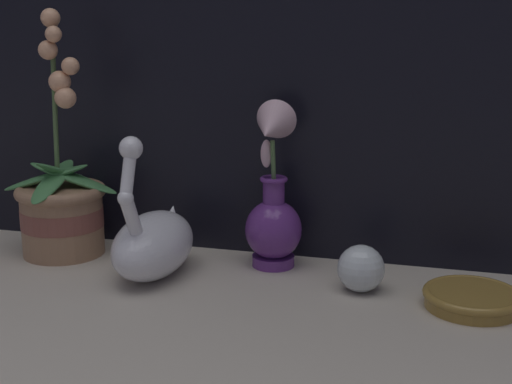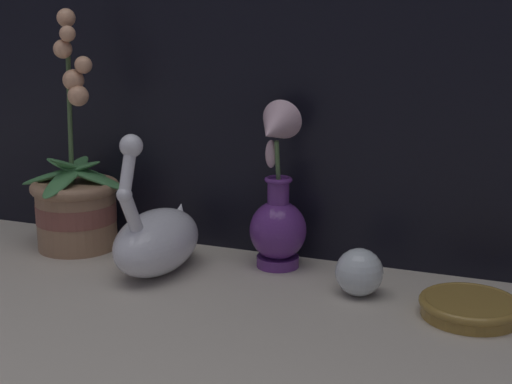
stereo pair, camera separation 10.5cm
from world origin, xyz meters
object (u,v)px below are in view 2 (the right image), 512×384
at_px(amber_dish, 470,306).
at_px(glass_sphere, 359,272).
at_px(orchid_potted_plant, 76,200).
at_px(swan_figurine, 157,238).
at_px(blue_vase, 277,205).

bearing_deg(amber_dish, glass_sphere, 171.96).
distance_m(orchid_potted_plant, swan_figurine, 0.20).
xyz_separation_m(swan_figurine, amber_dish, (0.47, -0.00, -0.04)).
bearing_deg(orchid_potted_plant, swan_figurine, -16.93).
height_order(orchid_potted_plant, glass_sphere, orchid_potted_plant).
xyz_separation_m(swan_figurine, glass_sphere, (0.32, 0.02, -0.02)).
relative_size(orchid_potted_plant, amber_dish, 2.99).
distance_m(glass_sphere, amber_dish, 0.16).
bearing_deg(swan_figurine, blue_vase, 27.32).
height_order(swan_figurine, glass_sphere, swan_figurine).
relative_size(orchid_potted_plant, swan_figurine, 1.76).
bearing_deg(amber_dish, orchid_potted_plant, 174.72).
bearing_deg(glass_sphere, blue_vase, 155.65).
distance_m(orchid_potted_plant, blue_vase, 0.36).
height_order(blue_vase, glass_sphere, blue_vase).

